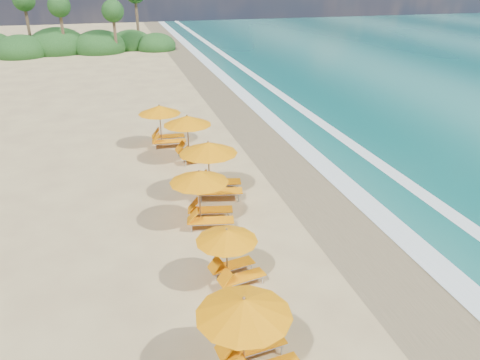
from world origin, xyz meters
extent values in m
plane|color=tan|center=(0.00, 0.00, 0.00)|extent=(160.00, 160.00, 0.00)
cube|color=#897751|center=(4.00, 0.00, 0.01)|extent=(4.00, 160.00, 0.01)
cube|color=white|center=(5.50, 0.00, 0.03)|extent=(1.20, 160.00, 0.01)
cube|color=white|center=(8.50, 0.00, 0.02)|extent=(0.80, 160.00, 0.01)
cylinder|color=olive|center=(-2.43, -9.35, 1.18)|extent=(0.06, 0.06, 2.35)
cone|color=orange|center=(-2.43, -9.35, 2.16)|extent=(2.69, 2.69, 0.47)
sphere|color=olive|center=(-2.43, -9.35, 2.42)|extent=(0.08, 0.08, 0.08)
cylinder|color=olive|center=(-1.90, -5.40, 0.99)|extent=(0.05, 0.05, 1.98)
cone|color=orange|center=(-1.90, -5.40, 1.81)|extent=(2.39, 2.39, 0.40)
sphere|color=olive|center=(-1.90, -5.40, 2.04)|extent=(0.07, 0.07, 0.07)
cylinder|color=olive|center=(-2.01, -1.23, 1.15)|extent=(0.06, 0.06, 2.31)
cone|color=orange|center=(-2.01, -1.23, 2.11)|extent=(2.78, 2.78, 0.46)
sphere|color=olive|center=(-2.01, -1.23, 2.37)|extent=(0.08, 0.08, 0.08)
cylinder|color=olive|center=(-1.11, 1.32, 1.28)|extent=(0.06, 0.06, 2.56)
cone|color=orange|center=(-1.11, 1.32, 2.34)|extent=(3.09, 3.09, 0.51)
sphere|color=olive|center=(-1.11, 1.32, 2.63)|extent=(0.09, 0.09, 0.09)
cylinder|color=olive|center=(-1.31, 5.87, 1.25)|extent=(0.06, 0.06, 2.50)
cone|color=orange|center=(-1.31, 5.87, 2.29)|extent=(2.83, 2.83, 0.50)
sphere|color=olive|center=(-1.31, 5.87, 2.56)|extent=(0.09, 0.09, 0.09)
cylinder|color=olive|center=(-2.48, 8.68, 1.20)|extent=(0.06, 0.06, 2.39)
cone|color=orange|center=(-2.48, 8.68, 2.19)|extent=(2.64, 2.64, 0.48)
sphere|color=olive|center=(-2.48, 8.68, 2.46)|extent=(0.09, 0.09, 0.09)
ellipsoid|color=#163D14|center=(-6.00, 45.00, 0.62)|extent=(6.40, 6.40, 4.16)
ellipsoid|color=#163D14|center=(-11.00, 46.00, 0.70)|extent=(7.20, 7.20, 4.68)
ellipsoid|color=#163D14|center=(-15.00, 44.00, 0.58)|extent=(6.00, 6.00, 3.90)
ellipsoid|color=#163D14|center=(-2.00, 47.00, 0.55)|extent=(5.60, 5.60, 3.64)
ellipsoid|color=#163D14|center=(1.00, 45.00, 0.49)|extent=(5.00, 5.00, 3.25)
cylinder|color=brown|center=(-4.00, 43.00, 2.50)|extent=(0.36, 0.36, 5.00)
sphere|color=#163D14|center=(-4.00, 43.00, 5.00)|extent=(2.60, 2.60, 2.60)
cylinder|color=brown|center=(-10.00, 44.00, 2.80)|extent=(0.36, 0.36, 5.60)
sphere|color=#163D14|center=(-10.00, 44.00, 5.60)|extent=(2.60, 2.60, 2.60)
cylinder|color=brown|center=(-14.00, 46.00, 3.10)|extent=(0.36, 0.36, 6.20)
sphere|color=#163D14|center=(-14.00, 46.00, 6.20)|extent=(2.60, 2.60, 2.60)
cylinder|color=brown|center=(-1.00, 47.00, 3.40)|extent=(0.36, 0.36, 6.80)
camera|label=1|loc=(-4.92, -18.24, 9.66)|focal=35.54mm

